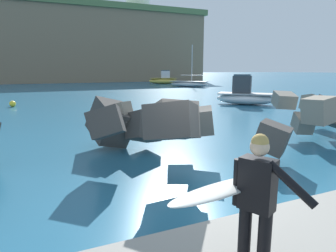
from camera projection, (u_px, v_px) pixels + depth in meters
name	position (u px, v px, depth m)	size (l,w,h in m)	color
ground_plane	(199.00, 187.00, 6.87)	(400.00, 400.00, 0.00)	#235B7A
breakwater_jetty	(149.00, 123.00, 8.67)	(31.47, 7.43, 2.42)	#4C4944
surfer_with_board	(246.00, 196.00, 3.35)	(2.05, 1.47, 1.78)	black
boat_near_centre	(189.00, 84.00, 44.75)	(5.23, 6.17, 6.21)	white
boat_near_right	(164.00, 80.00, 53.92)	(5.44, 2.93, 2.47)	#EAC64C
boat_mid_centre	(245.00, 95.00, 22.62)	(4.41, 4.33, 2.30)	white
mooring_buoy_middle	(13.00, 104.00, 21.29)	(0.44, 0.44, 0.44)	yellow
headland_bluff	(31.00, 47.00, 70.07)	(74.09, 38.26, 15.75)	#847056
radar_dome	(138.00, 2.00, 80.07)	(6.52, 6.52, 8.77)	silver
station_building_east	(31.00, 2.00, 73.42)	(6.04, 8.38, 6.63)	beige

